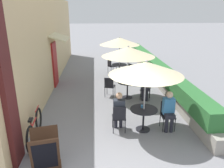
% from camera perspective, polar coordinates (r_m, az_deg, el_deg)
% --- Properties ---
extents(cafe_facade_wall, '(0.98, 14.36, 4.20)m').
position_cam_1_polar(cafe_facade_wall, '(11.39, -15.40, 10.79)').
color(cafe_facade_wall, '#D6B784').
rests_on(cafe_facade_wall, ground_plane).
extents(planter_hedge, '(0.60, 13.36, 1.01)m').
position_cam_1_polar(planter_hedge, '(11.97, 11.11, 3.86)').
color(planter_hedge, gray).
rests_on(planter_hedge, ground_plane).
extents(patio_table_near, '(0.83, 0.83, 0.71)m').
position_cam_1_polar(patio_table_near, '(6.77, 8.26, -7.83)').
color(patio_table_near, black).
rests_on(patio_table_near, ground_plane).
extents(patio_umbrella_near, '(2.14, 2.14, 2.21)m').
position_cam_1_polar(patio_umbrella_near, '(6.26, 8.87, 4.08)').
color(patio_umbrella_near, '#B7B7BC').
rests_on(patio_umbrella_near, ground_plane).
extents(cafe_chair_near_left, '(0.41, 0.41, 0.87)m').
position_cam_1_polar(cafe_chair_near_left, '(6.61, 1.87, -8.45)').
color(cafe_chair_near_left, black).
rests_on(cafe_chair_near_left, ground_plane).
extents(seated_patron_near_left, '(0.35, 0.41, 1.25)m').
position_cam_1_polar(seated_patron_near_left, '(6.63, 1.80, -6.70)').
color(seated_patron_near_left, '#23232D').
rests_on(seated_patron_near_left, ground_plane).
extents(cafe_chair_near_right, '(0.41, 0.41, 0.87)m').
position_cam_1_polar(cafe_chair_near_right, '(7.02, 14.25, -7.33)').
color(cafe_chair_near_right, black).
rests_on(cafe_chair_near_right, ground_plane).
extents(seated_patron_near_right, '(0.35, 0.41, 1.25)m').
position_cam_1_polar(seated_patron_near_right, '(6.85, 14.63, -6.46)').
color(seated_patron_near_right, '#23232D').
rests_on(seated_patron_near_right, ground_plane).
extents(coffee_cup_near, '(0.07, 0.07, 0.09)m').
position_cam_1_polar(coffee_cup_near, '(6.75, 7.82, -5.81)').
color(coffee_cup_near, teal).
rests_on(coffee_cup_near, patio_table_near).
extents(patio_table_mid, '(0.83, 0.83, 0.71)m').
position_cam_1_polar(patio_table_mid, '(9.16, 4.05, -0.48)').
color(patio_table_mid, black).
rests_on(patio_table_mid, ground_plane).
extents(patio_umbrella_mid, '(2.14, 2.14, 2.21)m').
position_cam_1_polar(patio_umbrella_mid, '(8.79, 4.27, 8.44)').
color(patio_umbrella_mid, '#B7B7BC').
rests_on(patio_umbrella_mid, ground_plane).
extents(cafe_chair_mid_left, '(0.50, 0.50, 0.87)m').
position_cam_1_polar(cafe_chair_mid_left, '(9.15, 8.80, -0.76)').
color(cafe_chair_mid_left, black).
rests_on(cafe_chair_mid_left, ground_plane).
extents(seated_patron_mid_left, '(0.43, 0.48, 1.25)m').
position_cam_1_polar(seated_patron_mid_left, '(8.99, 8.79, 0.03)').
color(seated_patron_mid_left, '#23232D').
rests_on(seated_patron_mid_left, ground_plane).
extents(cafe_chair_mid_right, '(0.50, 0.50, 0.87)m').
position_cam_1_polar(cafe_chair_mid_right, '(9.24, -0.65, -0.34)').
color(cafe_chair_mid_right, black).
rests_on(cafe_chair_mid_right, ground_plane).
extents(coffee_cup_mid, '(0.07, 0.07, 0.09)m').
position_cam_1_polar(coffee_cup_mid, '(9.10, 5.01, 0.86)').
color(coffee_cup_mid, '#232328').
rests_on(coffee_cup_mid, patio_table_mid).
extents(patio_table_far, '(0.83, 0.83, 0.71)m').
position_cam_1_polar(patio_table_far, '(12.10, 1.93, 4.33)').
color(patio_table_far, black).
rests_on(patio_table_far, ground_plane).
extents(patio_umbrella_far, '(2.14, 2.14, 2.21)m').
position_cam_1_polar(patio_umbrella_far, '(11.82, 2.01, 11.12)').
color(patio_umbrella_far, '#B7B7BC').
rests_on(patio_umbrella_far, ground_plane).
extents(cafe_chair_far_left, '(0.54, 0.54, 0.87)m').
position_cam_1_polar(cafe_chair_far_left, '(11.54, 4.33, 3.52)').
color(cafe_chair_far_left, black).
rests_on(cafe_chair_far_left, ground_plane).
extents(cafe_chair_far_right, '(0.54, 0.54, 0.87)m').
position_cam_1_polar(cafe_chair_far_right, '(12.68, -0.25, 4.95)').
color(cafe_chair_far_right, black).
rests_on(cafe_chair_far_right, ground_plane).
extents(bicycle_leaning, '(0.14, 1.82, 0.80)m').
position_cam_1_polar(bicycle_leaning, '(6.68, -19.56, -10.72)').
color(bicycle_leaning, black).
rests_on(bicycle_leaning, ground_plane).
extents(menu_board, '(0.75, 0.74, 0.96)m').
position_cam_1_polar(menu_board, '(5.42, -17.02, -16.51)').
color(menu_board, '#422819').
rests_on(menu_board, ground_plane).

